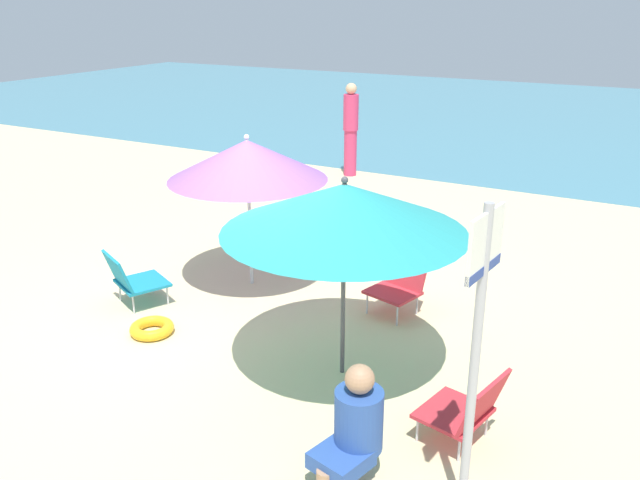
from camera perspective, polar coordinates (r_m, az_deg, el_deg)
ground_plane at (r=7.23m, az=-7.21°, el=-5.98°), size 40.00×40.00×0.00m
sea_water at (r=19.97m, az=17.30°, el=10.19°), size 40.00×16.00×0.01m
umbrella_purple at (r=7.38m, az=-6.28°, el=6.88°), size 1.79×1.79×1.77m
umbrella_teal at (r=5.43m, az=2.11°, el=2.76°), size 2.07×2.07×1.81m
beach_chair_a at (r=7.42m, az=-15.91°, el=-3.19°), size 0.71×0.73×0.62m
beach_chair_b at (r=5.15m, az=12.57°, el=-13.98°), size 0.64×0.62×0.62m
beach_chair_c at (r=8.92m, az=-1.81°, el=1.38°), size 0.48×0.62×0.57m
beach_chair_d at (r=7.05m, az=6.85°, el=-3.53°), size 0.62×0.63×0.67m
person_a at (r=12.41m, az=2.66°, el=9.55°), size 0.28×0.28×1.71m
person_b at (r=4.71m, az=2.97°, el=-15.66°), size 0.43×0.56×0.86m
warning_sign at (r=4.02m, az=13.49°, el=-7.07°), size 0.08×0.45×2.11m
swim_ring at (r=6.88m, az=-14.30°, el=-7.39°), size 0.44×0.44×0.11m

